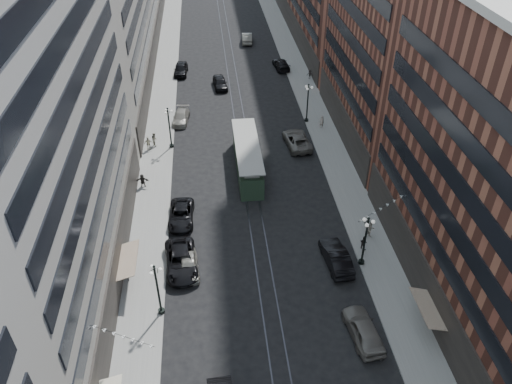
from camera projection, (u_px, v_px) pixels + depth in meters
name	position (u px, v px, depth m)	size (l,w,h in m)	color
ground	(240.00, 125.00, 68.59)	(220.00, 220.00, 0.00)	black
sidewalk_west	(163.00, 97.00, 75.63)	(4.00, 180.00, 0.15)	gray
sidewalk_east	(306.00, 90.00, 77.46)	(4.00, 180.00, 0.15)	gray
rail_west	(231.00, 94.00, 76.52)	(0.12, 180.00, 0.02)	#2D2D33
rail_east	(240.00, 93.00, 76.64)	(0.12, 180.00, 0.02)	#2D2D33
building_west_mid	(39.00, 146.00, 37.26)	(8.00, 36.00, 28.00)	gray
building_east_mid	(497.00, 179.00, 37.28)	(8.00, 30.00, 24.00)	brown
lamppost_sw_far	(158.00, 288.00, 40.39)	(1.03, 1.14, 5.52)	black
lamppost_sw_mid	(169.00, 126.00, 61.98)	(1.03, 1.14, 5.52)	black
lamppost_se_far	(365.00, 239.00, 45.12)	(1.03, 1.14, 5.52)	black
lamppost_se_mid	(308.00, 102.00, 67.51)	(1.03, 1.14, 5.52)	black
streetcar	(247.00, 158.00, 58.82)	(2.80, 12.66, 3.50)	#263C29
car_2	(181.00, 261.00, 46.12)	(2.82, 6.12, 1.70)	black
car_4	(363.00, 330.00, 39.79)	(2.10, 5.23, 1.78)	#69655D
pedestrian_2	(126.00, 274.00, 44.62)	(0.77, 0.43, 1.59)	black
car_7	(181.00, 215.00, 51.69)	(2.50, 5.41, 1.50)	black
car_8	(181.00, 117.00, 68.99)	(2.02, 4.97, 1.44)	gray
car_9	(181.00, 69.00, 82.09)	(2.09, 5.19, 1.77)	black
car_10	(336.00, 257.00, 46.43)	(1.89, 5.41, 1.78)	black
car_11	(297.00, 140.00, 63.75)	(2.83, 6.14, 1.71)	#635F58
car_12	(281.00, 64.00, 84.02)	(2.19, 5.38, 1.56)	black
car_13	(220.00, 83.00, 77.91)	(1.97, 4.90, 1.67)	black
car_14	(247.00, 38.00, 94.05)	(1.85, 5.30, 1.75)	slate
pedestrian_5	(142.00, 180.00, 56.31)	(1.49, 0.43, 1.61)	black
pedestrian_6	(148.00, 143.00, 62.71)	(1.03, 0.47, 1.76)	#BDB69D
pedestrian_7	(364.00, 242.00, 48.03)	(0.74, 0.41, 1.53)	black
pedestrian_8	(322.00, 122.00, 67.27)	(0.63, 0.41, 1.73)	#B5A696
pedestrian_9	(310.00, 74.00, 80.28)	(0.97, 0.40, 1.50)	black
car_extra_0	(188.00, 265.00, 45.79)	(1.81, 4.50, 1.53)	gray
pedestrian_extra_0	(155.00, 139.00, 63.56)	(0.86, 0.47, 1.78)	#A39E87
pedestrian_extra_1	(370.00, 230.00, 49.29)	(0.89, 0.49, 1.83)	#AA9F8D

